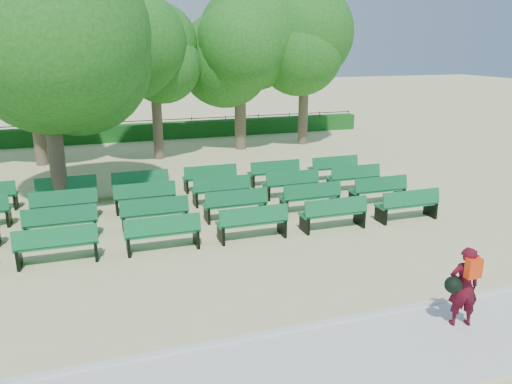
# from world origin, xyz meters

# --- Properties ---
(ground) EXTENTS (120.00, 120.00, 0.00)m
(ground) POSITION_xyz_m (0.00, 0.00, 0.00)
(ground) COLOR #CBC486
(paving) EXTENTS (30.00, 2.20, 0.06)m
(paving) POSITION_xyz_m (0.00, -7.40, 0.03)
(paving) COLOR silver
(paving) RESTS_ON ground
(curb) EXTENTS (30.00, 0.12, 0.10)m
(curb) POSITION_xyz_m (0.00, -6.25, 0.05)
(curb) COLOR silver
(curb) RESTS_ON ground
(hedge) EXTENTS (26.00, 0.70, 0.90)m
(hedge) POSITION_xyz_m (0.00, 14.00, 0.45)
(hedge) COLOR #15551A
(hedge) RESTS_ON ground
(fence) EXTENTS (26.00, 0.10, 1.02)m
(fence) POSITION_xyz_m (0.00, 14.40, 0.00)
(fence) COLOR black
(fence) RESTS_ON ground
(tree_line) EXTENTS (21.80, 6.80, 7.04)m
(tree_line) POSITION_xyz_m (0.00, 10.00, 0.00)
(tree_line) COLOR #22681C
(tree_line) RESTS_ON ground
(bench_array) EXTENTS (1.92, 0.68, 1.20)m
(bench_array) POSITION_xyz_m (-1.00, 0.81, 0.10)
(bench_array) COLOR #126938
(bench_array) RESTS_ON ground
(tree_among) EXTENTS (5.20, 5.20, 7.10)m
(tree_among) POSITION_xyz_m (-3.58, 3.15, 4.74)
(tree_among) COLOR brown
(tree_among) RESTS_ON ground
(person) EXTENTS (0.76, 0.50, 1.53)m
(person) POSITION_xyz_m (3.70, -7.06, 0.85)
(person) COLOR #480A17
(person) RESTS_ON ground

